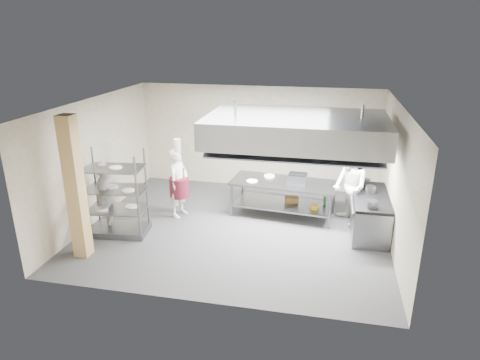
% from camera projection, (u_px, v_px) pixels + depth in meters
% --- Properties ---
extents(floor, '(7.00, 7.00, 0.00)m').
position_uv_depth(floor, '(236.00, 228.00, 10.29)').
color(floor, '#29292B').
rests_on(floor, ground).
extents(ceiling, '(7.00, 7.00, 0.00)m').
position_uv_depth(ceiling, '(236.00, 103.00, 9.28)').
color(ceiling, silver).
rests_on(ceiling, wall_back).
extents(wall_back, '(7.00, 0.00, 7.00)m').
position_uv_depth(wall_back, '(258.00, 138.00, 12.55)').
color(wall_back, '#A0967F').
rests_on(wall_back, ground).
extents(wall_left, '(0.00, 6.00, 6.00)m').
position_uv_depth(wall_left, '(97.00, 160.00, 10.46)').
color(wall_left, '#A0967F').
rests_on(wall_left, ground).
extents(wall_right, '(0.00, 6.00, 6.00)m').
position_uv_depth(wall_right, '(396.00, 179.00, 9.10)').
color(wall_right, '#A0967F').
rests_on(wall_right, ground).
extents(column, '(0.30, 0.30, 3.00)m').
position_uv_depth(column, '(75.00, 188.00, 8.60)').
color(column, tan).
rests_on(column, floor).
extents(exhaust_hood, '(4.00, 2.50, 0.60)m').
position_uv_depth(exhaust_hood, '(296.00, 129.00, 9.60)').
color(exhaust_hood, gray).
rests_on(exhaust_hood, ceiling).
extents(hood_strip_a, '(1.60, 0.12, 0.04)m').
position_uv_depth(hood_strip_a, '(257.00, 141.00, 9.88)').
color(hood_strip_a, white).
rests_on(hood_strip_a, exhaust_hood).
extents(hood_strip_b, '(1.60, 0.12, 0.04)m').
position_uv_depth(hood_strip_b, '(336.00, 145.00, 9.53)').
color(hood_strip_b, white).
rests_on(hood_strip_b, exhaust_hood).
extents(wall_shelf, '(1.50, 0.28, 0.04)m').
position_uv_depth(wall_shelf, '(320.00, 142.00, 12.05)').
color(wall_shelf, gray).
rests_on(wall_shelf, wall_back).
extents(island, '(2.71, 1.35, 0.91)m').
position_uv_depth(island, '(283.00, 198.00, 10.86)').
color(island, gray).
rests_on(island, floor).
extents(island_worktop, '(2.71, 1.35, 0.06)m').
position_uv_depth(island_worktop, '(284.00, 183.00, 10.72)').
color(island_worktop, gray).
rests_on(island_worktop, island).
extents(island_undershelf, '(2.50, 1.22, 0.04)m').
position_uv_depth(island_undershelf, '(283.00, 204.00, 10.92)').
color(island_undershelf, slate).
rests_on(island_undershelf, island).
extents(pass_rack, '(1.40, 0.92, 1.98)m').
position_uv_depth(pass_rack, '(116.00, 194.00, 9.72)').
color(pass_rack, slate).
rests_on(pass_rack, floor).
extents(cooking_range, '(0.80, 2.00, 0.84)m').
position_uv_depth(cooking_range, '(369.00, 215.00, 10.01)').
color(cooking_range, gray).
rests_on(cooking_range, floor).
extents(range_top, '(0.78, 1.96, 0.06)m').
position_uv_depth(range_top, '(371.00, 197.00, 9.86)').
color(range_top, black).
rests_on(range_top, cooking_range).
extents(chef_head, '(0.56, 0.72, 1.75)m').
position_uv_depth(chef_head, '(179.00, 183.00, 10.71)').
color(chef_head, white).
rests_on(chef_head, floor).
extents(chef_line, '(1.03, 1.13, 1.89)m').
position_uv_depth(chef_line, '(349.00, 187.00, 10.25)').
color(chef_line, white).
rests_on(chef_line, floor).
extents(chef_plating, '(0.77, 1.08, 1.70)m').
position_uv_depth(chef_plating, '(105.00, 195.00, 9.98)').
color(chef_plating, silver).
rests_on(chef_plating, floor).
extents(griddle, '(0.49, 0.39, 0.23)m').
position_uv_depth(griddle, '(297.00, 179.00, 10.56)').
color(griddle, slate).
rests_on(griddle, island_worktop).
extents(wicker_basket, '(0.37, 0.29, 0.15)m').
position_uv_depth(wicker_basket, '(292.00, 199.00, 10.96)').
color(wicker_basket, olive).
rests_on(wicker_basket, island_undershelf).
extents(stockpot, '(0.23, 0.23, 0.16)m').
position_uv_depth(stockpot, '(371.00, 189.00, 10.00)').
color(stockpot, slate).
rests_on(stockpot, range_top).
extents(plate_stack, '(0.28, 0.28, 0.05)m').
position_uv_depth(plate_stack, '(118.00, 208.00, 9.84)').
color(plate_stack, white).
rests_on(plate_stack, pass_rack).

